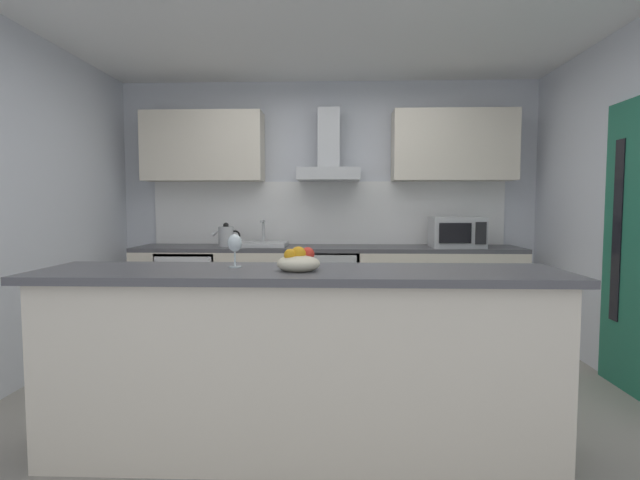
{
  "coord_description": "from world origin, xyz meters",
  "views": [
    {
      "loc": [
        0.11,
        -3.34,
        1.31
      ],
      "look_at": [
        -0.03,
        0.36,
        1.05
      ],
      "focal_mm": 27.6,
      "sensor_mm": 36.0,
      "label": 1
    }
  ],
  "objects_px": {
    "refrigerator": "(192,293)",
    "microwave": "(457,232)",
    "wine_glass": "(235,244)",
    "kettle": "(226,236)",
    "range_hood": "(329,158)",
    "oven": "(328,290)",
    "sink": "(262,244)",
    "fruit_bowl": "(299,262)"
  },
  "relations": [
    {
      "from": "wine_glass",
      "to": "oven",
      "type": "bearing_deg",
      "value": 78.67
    },
    {
      "from": "sink",
      "to": "kettle",
      "type": "height_order",
      "value": "sink"
    },
    {
      "from": "sink",
      "to": "wine_glass",
      "type": "height_order",
      "value": "sink"
    },
    {
      "from": "oven",
      "to": "refrigerator",
      "type": "xyz_separation_m",
      "value": [
        -1.38,
        -0.0,
        -0.03
      ]
    },
    {
      "from": "microwave",
      "to": "kettle",
      "type": "xyz_separation_m",
      "value": [
        -2.27,
        -0.01,
        -0.04
      ]
    },
    {
      "from": "oven",
      "to": "kettle",
      "type": "height_order",
      "value": "kettle"
    },
    {
      "from": "microwave",
      "to": "oven",
      "type": "bearing_deg",
      "value": 178.73
    },
    {
      "from": "kettle",
      "to": "range_hood",
      "type": "height_order",
      "value": "range_hood"
    },
    {
      "from": "oven",
      "to": "range_hood",
      "type": "relative_size",
      "value": 1.11
    },
    {
      "from": "microwave",
      "to": "sink",
      "type": "relative_size",
      "value": 1.0
    },
    {
      "from": "microwave",
      "to": "fruit_bowl",
      "type": "bearing_deg",
      "value": -119.89
    },
    {
      "from": "oven",
      "to": "fruit_bowl",
      "type": "xyz_separation_m",
      "value": [
        -0.11,
        -2.4,
        0.57
      ]
    },
    {
      "from": "range_hood",
      "to": "fruit_bowl",
      "type": "bearing_deg",
      "value": -92.38
    },
    {
      "from": "refrigerator",
      "to": "wine_glass",
      "type": "distance_m",
      "value": 2.55
    },
    {
      "from": "kettle",
      "to": "fruit_bowl",
      "type": "distance_m",
      "value": 2.53
    },
    {
      "from": "oven",
      "to": "refrigerator",
      "type": "height_order",
      "value": "oven"
    },
    {
      "from": "wine_glass",
      "to": "refrigerator",
      "type": "bearing_deg",
      "value": 112.07
    },
    {
      "from": "wine_glass",
      "to": "microwave",
      "type": "bearing_deg",
      "value": 52.71
    },
    {
      "from": "refrigerator",
      "to": "sink",
      "type": "relative_size",
      "value": 1.7
    },
    {
      "from": "range_hood",
      "to": "refrigerator",
      "type": "bearing_deg",
      "value": -174.52
    },
    {
      "from": "range_hood",
      "to": "fruit_bowl",
      "type": "xyz_separation_m",
      "value": [
        -0.11,
        -2.53,
        -0.76
      ]
    },
    {
      "from": "microwave",
      "to": "wine_glass",
      "type": "relative_size",
      "value": 2.81
    },
    {
      "from": "sink",
      "to": "range_hood",
      "type": "xyz_separation_m",
      "value": [
        0.67,
        0.12,
        0.86
      ]
    },
    {
      "from": "refrigerator",
      "to": "kettle",
      "type": "height_order",
      "value": "kettle"
    },
    {
      "from": "fruit_bowl",
      "to": "oven",
      "type": "bearing_deg",
      "value": 87.49
    },
    {
      "from": "sink",
      "to": "wine_glass",
      "type": "distance_m",
      "value": 2.3
    },
    {
      "from": "refrigerator",
      "to": "microwave",
      "type": "height_order",
      "value": "microwave"
    },
    {
      "from": "kettle",
      "to": "range_hood",
      "type": "xyz_separation_m",
      "value": [
        1.02,
        0.16,
        0.78
      ]
    },
    {
      "from": "refrigerator",
      "to": "sink",
      "type": "distance_m",
      "value": 0.87
    },
    {
      "from": "refrigerator",
      "to": "range_hood",
      "type": "distance_m",
      "value": 1.94
    },
    {
      "from": "wine_glass",
      "to": "kettle",
      "type": "bearing_deg",
      "value": 104.03
    },
    {
      "from": "refrigerator",
      "to": "fruit_bowl",
      "type": "distance_m",
      "value": 2.78
    },
    {
      "from": "refrigerator",
      "to": "microwave",
      "type": "relative_size",
      "value": 1.7
    },
    {
      "from": "microwave",
      "to": "fruit_bowl",
      "type": "distance_m",
      "value": 2.73
    },
    {
      "from": "wine_glass",
      "to": "fruit_bowl",
      "type": "bearing_deg",
      "value": -18.96
    },
    {
      "from": "sink",
      "to": "oven",
      "type": "bearing_deg",
      "value": -0.94
    },
    {
      "from": "microwave",
      "to": "range_hood",
      "type": "xyz_separation_m",
      "value": [
        -1.26,
        0.16,
        0.74
      ]
    },
    {
      "from": "oven",
      "to": "sink",
      "type": "height_order",
      "value": "sink"
    },
    {
      "from": "kettle",
      "to": "microwave",
      "type": "bearing_deg",
      "value": 0.15
    },
    {
      "from": "oven",
      "to": "refrigerator",
      "type": "distance_m",
      "value": 1.38
    },
    {
      "from": "sink",
      "to": "wine_glass",
      "type": "relative_size",
      "value": 2.81
    },
    {
      "from": "wine_glass",
      "to": "range_hood",
      "type": "bearing_deg",
      "value": 79.27
    }
  ]
}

